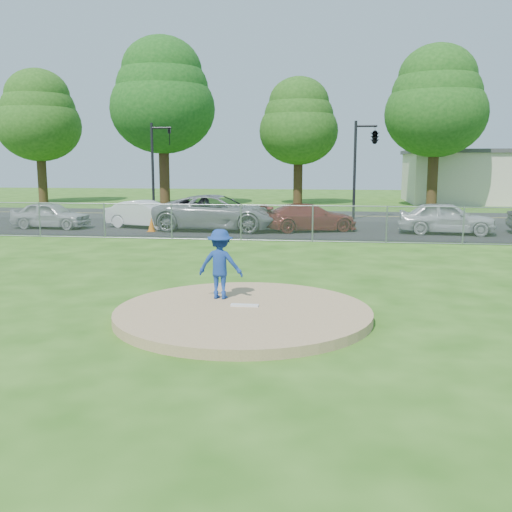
# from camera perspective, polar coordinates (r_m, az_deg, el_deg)

# --- Properties ---
(ground) EXTENTS (120.00, 120.00, 0.00)m
(ground) POSITION_cam_1_polar(r_m,az_deg,el_deg) (21.84, 2.83, 0.76)
(ground) COLOR #265512
(ground) RESTS_ON ground
(pitchers_mound) EXTENTS (5.40, 5.40, 0.20)m
(pitchers_mound) POSITION_cam_1_polar(r_m,az_deg,el_deg) (12.08, -1.28, -5.74)
(pitchers_mound) COLOR #A28159
(pitchers_mound) RESTS_ON ground
(pitching_rubber) EXTENTS (0.60, 0.15, 0.04)m
(pitching_rubber) POSITION_cam_1_polar(r_m,az_deg,el_deg) (12.24, -1.14, -4.95)
(pitching_rubber) COLOR white
(pitching_rubber) RESTS_ON pitchers_mound
(chain_link_fence) EXTENTS (40.00, 0.06, 1.50)m
(chain_link_fence) POSITION_cam_1_polar(r_m,az_deg,el_deg) (23.73, 3.26, 3.26)
(chain_link_fence) COLOR gray
(chain_link_fence) RESTS_ON ground
(parking_lot) EXTENTS (50.00, 8.00, 0.01)m
(parking_lot) POSITION_cam_1_polar(r_m,az_deg,el_deg) (28.27, 3.97, 2.70)
(parking_lot) COLOR black
(parking_lot) RESTS_ON ground
(street) EXTENTS (60.00, 7.00, 0.01)m
(street) POSITION_cam_1_polar(r_m,az_deg,el_deg) (35.72, 4.77, 4.06)
(street) COLOR #242427
(street) RESTS_ON ground
(commercial_building) EXTENTS (16.40, 9.40, 4.30)m
(commercial_building) POSITION_cam_1_polar(r_m,az_deg,el_deg) (51.52, 23.90, 7.30)
(commercial_building) COLOR beige
(commercial_building) RESTS_ON ground
(tree_far_left) EXTENTS (6.72, 6.72, 10.74)m
(tree_far_left) POSITION_cam_1_polar(r_m,az_deg,el_deg) (50.65, -20.92, 13.02)
(tree_far_left) COLOR #352513
(tree_far_left) RESTS_ON ground
(tree_left) EXTENTS (7.84, 7.84, 12.53)m
(tree_left) POSITION_cam_1_polar(r_m,az_deg,el_deg) (44.70, -9.34, 15.59)
(tree_left) COLOR #362213
(tree_left) RESTS_ON ground
(tree_center) EXTENTS (6.16, 6.16, 9.84)m
(tree_center) POSITION_cam_1_polar(r_m,az_deg,el_deg) (45.73, 4.28, 13.31)
(tree_center) COLOR #322012
(tree_center) RESTS_ON ground
(tree_right) EXTENTS (7.28, 7.28, 11.63)m
(tree_right) POSITION_cam_1_polar(r_m,az_deg,el_deg) (44.33, 17.58, 14.58)
(tree_right) COLOR #332312
(tree_right) RESTS_ON ground
(traffic_signal_left) EXTENTS (1.28, 0.20, 5.60)m
(traffic_signal_left) POSITION_cam_1_polar(r_m,az_deg,el_deg) (35.16, -9.94, 9.35)
(traffic_signal_left) COLOR black
(traffic_signal_left) RESTS_ON ground
(traffic_signal_center) EXTENTS (1.42, 2.48, 5.60)m
(traffic_signal_center) POSITION_cam_1_polar(r_m,az_deg,el_deg) (33.62, 11.60, 11.44)
(traffic_signal_center) COLOR black
(traffic_signal_center) RESTS_ON ground
(pitcher) EXTENTS (1.06, 0.67, 1.57)m
(pitcher) POSITION_cam_1_polar(r_m,az_deg,el_deg) (12.85, -3.58, -0.79)
(pitcher) COLOR navy
(pitcher) RESTS_ON pitchers_mound
(traffic_cone) EXTENTS (0.35, 0.35, 0.67)m
(traffic_cone) POSITION_cam_1_polar(r_m,az_deg,el_deg) (27.57, -10.41, 3.12)
(traffic_cone) COLOR orange
(traffic_cone) RESTS_ON parking_lot
(parked_car_silver) EXTENTS (3.96, 1.78, 1.32)m
(parked_car_silver) POSITION_cam_1_polar(r_m,az_deg,el_deg) (30.30, -19.84, 3.88)
(parked_car_silver) COLOR #B5B5BA
(parked_car_silver) RESTS_ON parking_lot
(parked_car_white) EXTENTS (4.37, 2.50, 1.36)m
(parked_car_white) POSITION_cam_1_polar(r_m,az_deg,el_deg) (29.21, -10.93, 4.12)
(parked_car_white) COLOR white
(parked_car_white) RESTS_ON parking_lot
(parked_car_gray) EXTENTS (6.28, 3.14, 1.71)m
(parked_car_gray) POSITION_cam_1_polar(r_m,az_deg,el_deg) (27.69, -3.80, 4.35)
(parked_car_gray) COLOR gray
(parked_car_gray) RESTS_ON parking_lot
(parked_car_darkred) EXTENTS (4.89, 3.23, 1.32)m
(parked_car_darkred) POSITION_cam_1_polar(r_m,az_deg,el_deg) (27.40, 5.39, 3.87)
(parked_car_darkred) COLOR maroon
(parked_car_darkred) RESTS_ON parking_lot
(parked_car_pearl) EXTENTS (4.47, 2.14, 1.47)m
(parked_car_pearl) POSITION_cam_1_polar(r_m,az_deg,el_deg) (27.62, 18.52, 3.64)
(parked_car_pearl) COLOR #BABDBF
(parked_car_pearl) RESTS_ON parking_lot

